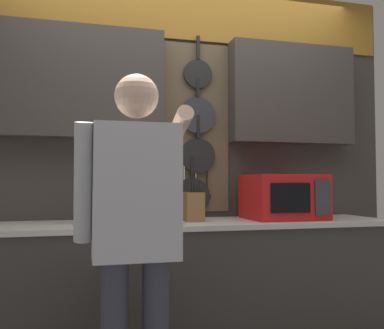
# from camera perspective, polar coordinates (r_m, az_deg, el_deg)

# --- Properties ---
(base_cabinet_counter) EXTENTS (2.49, 0.61, 0.90)m
(base_cabinet_counter) POSITION_cam_1_polar(r_m,az_deg,el_deg) (2.75, 0.67, -17.03)
(base_cabinet_counter) COLOR #38332D
(base_cabinet_counter) RESTS_ON ground_plane
(back_wall_unit) EXTENTS (3.06, 0.20, 2.54)m
(back_wall_unit) POSITION_cam_1_polar(r_m,az_deg,el_deg) (2.95, -0.82, 4.95)
(back_wall_unit) COLOR #38332D
(back_wall_unit) RESTS_ON ground_plane
(microwave) EXTENTS (0.48, 0.41, 0.29)m
(microwave) POSITION_cam_1_polar(r_m,az_deg,el_deg) (2.87, 12.11, -4.24)
(microwave) COLOR red
(microwave) RESTS_ON base_cabinet_counter
(knife_block) EXTENTS (0.12, 0.15, 0.25)m
(knife_block) POSITION_cam_1_polar(r_m,az_deg,el_deg) (2.66, 0.23, -5.58)
(knife_block) COLOR brown
(knife_block) RESTS_ON base_cabinet_counter
(utensil_crock) EXTENTS (0.12, 0.12, 0.34)m
(utensil_crock) POSITION_cam_1_polar(r_m,az_deg,el_deg) (2.57, -13.95, -5.84)
(utensil_crock) COLOR white
(utensil_crock) RESTS_ON base_cabinet_counter
(person) EXTENTS (0.54, 0.63, 1.63)m
(person) POSITION_cam_1_polar(r_m,az_deg,el_deg) (1.95, -7.54, -7.47)
(person) COLOR #383842
(person) RESTS_ON ground_plane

